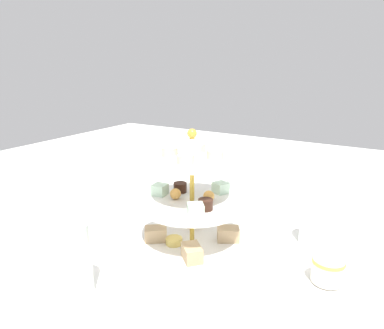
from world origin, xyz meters
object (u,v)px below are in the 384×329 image
Objects in this scene: water_glass_tall_right at (71,261)px; water_glass_short_left at (315,226)px; tiered_serving_stand at (192,210)px; teacup_with_saucer at (328,271)px; water_glass_mid_back at (238,191)px; butter_knife_left at (103,207)px.

water_glass_tall_right is 1.59× the size of water_glass_short_left.
tiered_serving_stand is 3.07× the size of teacup_with_saucer.
water_glass_mid_back is at bearing 178.95° from tiered_serving_stand.
tiered_serving_stand is 3.30× the size of water_glass_short_left.
water_glass_short_left is 0.86× the size of water_glass_mid_back.
butter_knife_left is at bearing -94.18° from teacup_with_saucer.
butter_knife_left is at bearing -80.15° from water_glass_short_left.
butter_knife_left is (-0.31, -0.23, -0.06)m from water_glass_tall_right.
water_glass_mid_back is at bearing 140.94° from butter_knife_left.
water_glass_tall_right is at bearing -18.25° from tiered_serving_stand.
tiered_serving_stand reaches higher than teacup_with_saucer.
water_glass_mid_back is (-0.50, 0.09, -0.02)m from water_glass_tall_right.
teacup_with_saucer is 0.53× the size of butter_knife_left.
water_glass_mid_back is (-0.24, 0.00, -0.03)m from tiered_serving_stand.
tiered_serving_stand is 0.27m from water_glass_short_left.
teacup_with_saucer is (-0.26, 0.37, -0.04)m from water_glass_tall_right.
water_glass_tall_right is 0.45m from teacup_with_saucer.
water_glass_short_left is at bearing 121.77° from tiered_serving_stand.
water_glass_tall_right is 1.37× the size of water_glass_mid_back.
tiered_serving_stand is 2.83× the size of water_glass_mid_back.
water_glass_tall_right is 1.48× the size of teacup_with_saucer.
water_glass_tall_right is at bearing -54.79° from teacup_with_saucer.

